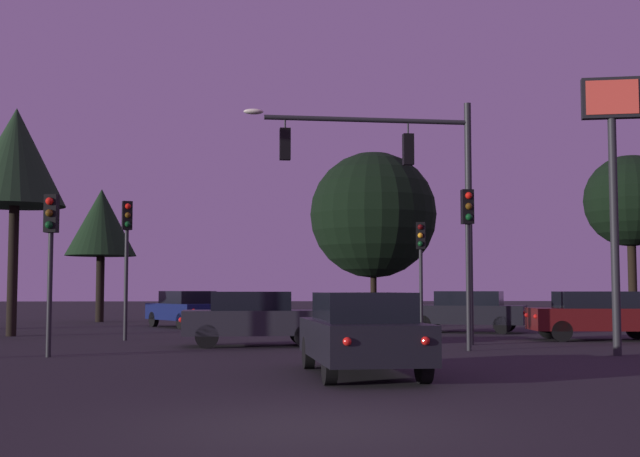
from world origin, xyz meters
TOP-DOWN VIEW (x-y plane):
  - ground_plane at (0.00, 24.50)m, footprint 168.00×168.00m
  - traffic_signal_mast_arm at (3.52, 14.17)m, footprint 6.60×0.68m
  - traffic_light_corner_left at (-5.55, 10.55)m, footprint 0.33×0.37m
  - traffic_light_corner_right at (4.77, 11.94)m, footprint 0.31×0.36m
  - traffic_light_median at (-4.81, 17.07)m, footprint 0.36×0.38m
  - traffic_light_far_side at (4.72, 18.29)m, footprint 0.35×0.38m
  - car_nearside_lane at (1.26, 5.79)m, footprint 2.08×4.62m
  - car_crossing_left at (9.92, 16.19)m, footprint 4.46×2.27m
  - car_crossing_right at (-0.79, 14.15)m, footprint 4.19×1.95m
  - car_far_lane at (6.97, 21.32)m, footprint 4.71×3.34m
  - car_parked_lot at (-3.77, 26.19)m, footprint 3.70×4.51m
  - store_sign_illuminated at (7.91, 10.10)m, footprint 1.42×0.55m
  - tree_behind_sign at (14.15, 23.15)m, footprint 3.67×3.67m
  - tree_center_horizon at (-8.53, 32.62)m, footprint 3.46×3.46m
  - tree_right_cluster at (-9.06, 19.79)m, footprint 3.41×3.41m
  - tree_lot_edge at (4.64, 29.90)m, footprint 5.96×5.96m

SIDE VIEW (x-z plane):
  - ground_plane at x=0.00m, z-range 0.00..0.00m
  - car_crossing_right at x=-0.79m, z-range 0.03..1.55m
  - car_parked_lot at x=-3.77m, z-range 0.04..1.56m
  - car_far_lane at x=6.97m, z-range 0.04..1.56m
  - car_crossing_left at x=9.92m, z-range 0.04..1.56m
  - car_nearside_lane at x=1.26m, z-range 0.04..1.56m
  - traffic_light_corner_left at x=-5.55m, z-range 0.81..4.63m
  - traffic_light_far_side at x=4.72m, z-range 0.82..4.65m
  - traffic_light_corner_right at x=4.77m, z-range 0.88..5.06m
  - traffic_light_median at x=-4.81m, z-range 0.91..5.25m
  - traffic_signal_mast_arm at x=3.52m, z-range 1.32..8.32m
  - tree_center_horizon at x=-8.53m, z-range 1.58..8.13m
  - store_sign_illuminated at x=7.91m, z-range 1.58..8.32m
  - tree_lot_edge at x=4.64m, z-range 1.06..9.15m
  - tree_behind_sign at x=14.15m, z-range 1.62..8.59m
  - tree_right_cluster at x=-9.06m, z-range 2.17..10.01m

